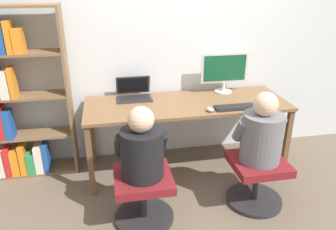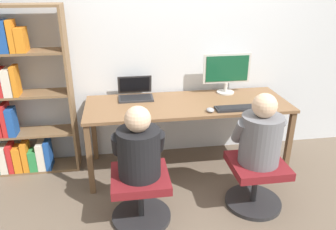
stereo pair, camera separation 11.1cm
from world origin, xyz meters
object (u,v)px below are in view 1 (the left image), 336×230
object	(u,v)px
person_at_monitor	(262,133)
person_at_laptop	(142,148)
desktop_monitor	(224,71)
keyboard	(238,107)
laptop	(134,94)
office_chair_right	(143,194)
bookshelf	(8,100)
office_chair_left	(256,178)

from	to	relation	value
person_at_monitor	person_at_laptop	distance (m)	1.01
desktop_monitor	person_at_laptop	bearing A→B (deg)	-135.69
keyboard	laptop	bearing A→B (deg)	154.05
desktop_monitor	laptop	xyz separation A→B (m)	(-0.97, -0.02, -0.19)
laptop	office_chair_right	world-z (taller)	laptop
person_at_laptop	bookshelf	size ratio (longest dim) A/B	0.35
office_chair_left	bookshelf	distance (m)	2.41
laptop	office_chair_right	distance (m)	1.10
desktop_monitor	office_chair_right	distance (m)	1.57
desktop_monitor	office_chair_left	xyz separation A→B (m)	(0.01, -0.94, -0.71)
office_chair_right	person_at_monitor	world-z (taller)	person_at_monitor
bookshelf	laptop	bearing A→B (deg)	1.61
laptop	person_at_laptop	size ratio (longest dim) A/B	0.60
office_chair_left	person_at_monitor	xyz separation A→B (m)	(0.00, 0.00, 0.44)
desktop_monitor	person_at_monitor	xyz separation A→B (m)	(0.01, -0.93, -0.28)
office_chair_left	bookshelf	xyz separation A→B (m)	(-2.17, 0.89, 0.55)
person_at_laptop	bookshelf	xyz separation A→B (m)	(-1.16, 0.93, 0.13)
desktop_monitor	bookshelf	world-z (taller)	bookshelf
office_chair_right	person_at_laptop	world-z (taller)	person_at_laptop
keyboard	office_chair_left	bearing A→B (deg)	-86.51
laptop	office_chair_left	xyz separation A→B (m)	(0.97, -0.92, -0.53)
desktop_monitor	person_at_laptop	xyz separation A→B (m)	(-1.00, -0.98, -0.29)
office_chair_left	office_chair_right	size ratio (longest dim) A/B	1.00
office_chair_left	person_at_laptop	world-z (taller)	person_at_laptop
office_chair_right	keyboard	bearing A→B (deg)	27.28
keyboard	person_at_laptop	xyz separation A→B (m)	(-0.98, -0.50, -0.07)
person_at_laptop	bookshelf	bearing A→B (deg)	141.35
person_at_laptop	bookshelf	world-z (taller)	bookshelf
keyboard	person_at_monitor	size ratio (longest dim) A/B	0.73
office_chair_right	bookshelf	xyz separation A→B (m)	(-1.16, 0.93, 0.55)
desktop_monitor	person_at_monitor	size ratio (longest dim) A/B	0.83
person_at_monitor	bookshelf	bearing A→B (deg)	157.82
desktop_monitor	person_at_laptop	distance (m)	1.43
laptop	person_at_monitor	world-z (taller)	person_at_monitor
desktop_monitor	person_at_monitor	bearing A→B (deg)	-89.51
laptop	keyboard	bearing A→B (deg)	-25.95
person_at_monitor	person_at_laptop	xyz separation A→B (m)	(-1.01, -0.04, -0.01)
office_chair_left	person_at_monitor	world-z (taller)	person_at_monitor
desktop_monitor	keyboard	distance (m)	0.52
keyboard	office_chair_left	xyz separation A→B (m)	(0.03, -0.46, -0.49)
person_at_monitor	person_at_laptop	size ratio (longest dim) A/B	1.05
laptop	office_chair_right	size ratio (longest dim) A/B	0.70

